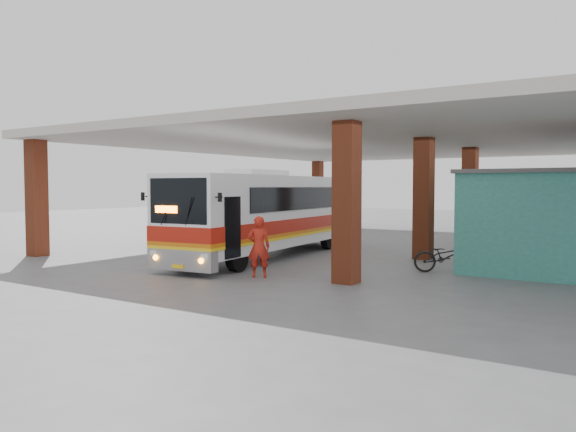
% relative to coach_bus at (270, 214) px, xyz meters
% --- Properties ---
extents(ground, '(90.00, 90.00, 0.00)m').
position_rel_coach_bus_xyz_m(ground, '(2.04, -0.62, -1.59)').
color(ground, '#515154').
rests_on(ground, ground).
extents(brick_columns, '(20.10, 21.60, 4.35)m').
position_rel_coach_bus_xyz_m(brick_columns, '(3.46, 4.38, 0.59)').
color(brick_columns, '#993F21').
rests_on(brick_columns, ground).
extents(canopy_roof, '(21.00, 23.00, 0.30)m').
position_rel_coach_bus_xyz_m(canopy_roof, '(2.54, 5.88, 2.91)').
color(canopy_roof, beige).
rests_on(canopy_roof, brick_columns).
extents(shop_building, '(5.20, 8.20, 3.11)m').
position_rel_coach_bus_xyz_m(shop_building, '(9.53, 3.38, -0.03)').
color(shop_building, '#2F7667').
rests_on(shop_building, ground).
extents(coach_bus, '(3.39, 11.13, 3.20)m').
position_rel_coach_bus_xyz_m(coach_bus, '(0.00, 0.00, 0.00)').
color(coach_bus, white).
rests_on(coach_bus, ground).
extents(motorcycle, '(2.03, 1.42, 1.01)m').
position_rel_coach_bus_xyz_m(motorcycle, '(6.74, -0.34, -1.08)').
color(motorcycle, black).
rests_on(motorcycle, ground).
extents(pedestrian, '(0.77, 0.71, 1.77)m').
position_rel_coach_bus_xyz_m(pedestrian, '(2.50, -4.15, -0.70)').
color(pedestrian, red).
rests_on(pedestrian, ground).
extents(red_chair, '(0.44, 0.44, 0.77)m').
position_rel_coach_bus_xyz_m(red_chair, '(6.71, 5.38, -1.23)').
color(red_chair, '#AC1222').
rests_on(red_chair, ground).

